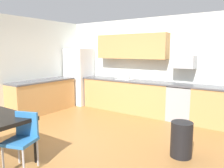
% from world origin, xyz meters
% --- Properties ---
extents(ground_plane, '(12.00, 12.00, 0.00)m').
position_xyz_m(ground_plane, '(0.00, 0.00, 0.00)').
color(ground_plane, '#9E6B38').
extents(wall_back, '(5.80, 0.10, 2.70)m').
position_xyz_m(wall_back, '(0.00, 2.65, 1.35)').
color(wall_back, silver).
rests_on(wall_back, ground).
extents(wall_left, '(0.10, 5.80, 2.70)m').
position_xyz_m(wall_left, '(-2.65, 0.00, 1.35)').
color(wall_left, silver).
rests_on(wall_left, ground).
extents(cabinet_run_back, '(2.71, 0.60, 0.90)m').
position_xyz_m(cabinet_run_back, '(-0.40, 2.30, 0.45)').
color(cabinet_run_back, tan).
rests_on(cabinet_run_back, ground).
extents(cabinet_run_back_right, '(0.84, 0.60, 0.90)m').
position_xyz_m(cabinet_run_back_right, '(1.98, 2.30, 0.45)').
color(cabinet_run_back_right, tan).
rests_on(cabinet_run_back_right, ground).
extents(cabinet_run_left, '(0.60, 2.00, 0.90)m').
position_xyz_m(cabinet_run_left, '(-2.30, 0.80, 0.45)').
color(cabinet_run_left, tan).
rests_on(cabinet_run_left, ground).
extents(countertop_back, '(4.80, 0.64, 0.04)m').
position_xyz_m(countertop_back, '(0.00, 2.30, 0.92)').
color(countertop_back, '#4C4C51').
rests_on(countertop_back, cabinet_run_back).
extents(countertop_left, '(0.64, 2.00, 0.04)m').
position_xyz_m(countertop_left, '(-2.30, 0.80, 0.92)').
color(countertop_left, '#4C4C51').
rests_on(countertop_left, cabinet_run_left).
extents(upper_cabinets_back, '(2.20, 0.34, 0.70)m').
position_xyz_m(upper_cabinets_back, '(-0.30, 2.43, 1.90)').
color(upper_cabinets_back, tan).
extents(refrigerator, '(0.76, 0.70, 1.85)m').
position_xyz_m(refrigerator, '(-2.18, 2.22, 0.92)').
color(refrigerator, white).
rests_on(refrigerator, ground).
extents(oven_range, '(0.60, 0.60, 0.91)m').
position_xyz_m(oven_range, '(1.26, 2.30, 0.46)').
color(oven_range, '#999BA0').
rests_on(oven_range, ground).
extents(microwave, '(0.54, 0.36, 0.32)m').
position_xyz_m(microwave, '(1.26, 2.40, 1.50)').
color(microwave, '#9EA0A5').
extents(sink_basin, '(0.48, 0.40, 0.14)m').
position_xyz_m(sink_basin, '(-0.43, 2.30, 0.88)').
color(sink_basin, '#A5A8AD').
rests_on(sink_basin, countertop_back).
extents(sink_faucet, '(0.02, 0.02, 0.24)m').
position_xyz_m(sink_faucet, '(-0.43, 2.48, 1.04)').
color(sink_faucet, '#B2B5BA').
rests_on(sink_faucet, countertop_back).
extents(chair_near_table, '(0.51, 0.51, 0.85)m').
position_xyz_m(chair_near_table, '(0.01, -1.39, 0.50)').
color(chair_near_table, '#2D72B7').
rests_on(chair_near_table, ground).
extents(trash_bin, '(0.36, 0.36, 0.60)m').
position_xyz_m(trash_bin, '(1.88, 0.32, 0.30)').
color(trash_bin, black).
rests_on(trash_bin, ground).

